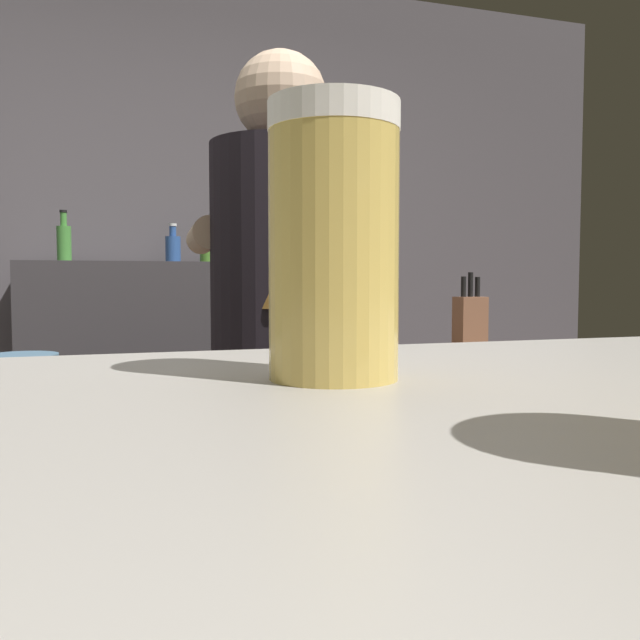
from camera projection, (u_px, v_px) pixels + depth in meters
The scene contains 12 objects.
wall_back at pixel (148, 240), 3.36m from camera, with size 5.20×0.10×2.70m, color #534D52.
prep_counter at pixel (291, 501), 2.11m from camera, with size 2.10×0.60×0.89m, color brown.
back_shelf at pixel (130, 393), 3.11m from camera, with size 0.96×0.36×1.23m, color #373436.
bartender at pixel (282, 350), 1.60m from camera, with size 0.44×0.52×1.69m.
knife_block at pixel (470, 323), 2.34m from camera, with size 0.10×0.08×0.29m.
mixing_bowl at pixel (21, 364), 1.83m from camera, with size 0.20×0.20×0.05m, color slate.
chefs_knife at pixel (336, 361), 2.08m from camera, with size 0.24×0.03×0.01m, color silver.
pint_glass_near at pixel (334, 242), 0.36m from camera, with size 0.07×0.07×0.15m.
bottle_vinegar at pixel (208, 247), 3.11m from camera, with size 0.07×0.07×0.19m.
bottle_olive_oil at pixel (173, 248), 3.20m from camera, with size 0.07×0.07×0.19m.
bottle_soy at pixel (215, 249), 3.26m from camera, with size 0.06×0.06×0.17m.
bottle_hot_sauce at pixel (64, 241), 2.90m from camera, with size 0.06×0.06×0.22m.
Camera 1 is at (-0.19, -1.29, 1.15)m, focal length 37.16 mm.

